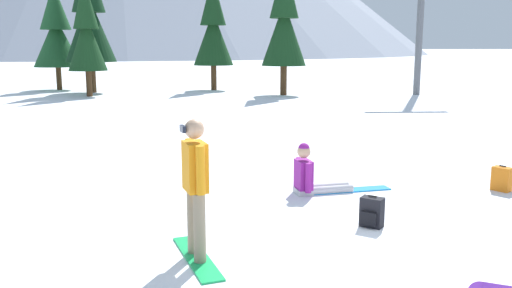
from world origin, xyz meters
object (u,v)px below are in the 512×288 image
snowboarder_midground (313,176)px  pine_tree_slender (56,32)px  backpack_orange (502,179)px  pine_tree_leaning (89,16)px  snowboarder_foreground (195,186)px  pine_tree_broad (86,32)px  pine_tree_young (213,28)px  backpack_black (372,213)px  pine_tree_twin (284,22)px

snowboarder_midground → pine_tree_slender: bearing=115.9°
backpack_orange → pine_tree_leaning: pine_tree_leaning is taller
snowboarder_foreground → pine_tree_leaning: size_ratio=0.23×
snowboarder_foreground → pine_tree_broad: pine_tree_broad is taller
pine_tree_young → snowboarder_midground: bearing=-84.4°
pine_tree_broad → pine_tree_young: size_ratio=0.91×
pine_tree_broad → pine_tree_leaning: bearing=99.5°
snowboarder_midground → pine_tree_leaning: (-9.10, 21.78, 3.93)m
backpack_orange → pine_tree_broad: size_ratio=0.08×
backpack_orange → pine_tree_young: size_ratio=0.07×
snowboarder_midground → backpack_orange: snowboarder_midground is taller
snowboarder_midground → pine_tree_broad: size_ratio=0.30×
snowboarder_foreground → snowboarder_midground: bearing=56.7°
pine_tree_young → pine_tree_leaning: size_ratio=0.86×
backpack_orange → pine_tree_leaning: bearing=120.0°
snowboarder_foreground → backpack_black: snowboarder_foreground is taller
snowboarder_midground → pine_tree_slender: pine_tree_slender is taller
backpack_orange → pine_tree_young: pine_tree_young is taller
pine_tree_leaning → backpack_orange: bearing=-60.0°
pine_tree_young → pine_tree_leaning: bearing=-168.3°
snowboarder_midground → backpack_black: size_ratio=3.87×
pine_tree_broad → snowboarder_midground: bearing=-65.8°
backpack_black → pine_tree_leaning: bearing=112.3°
pine_tree_leaning → pine_tree_young: bearing=11.7°
pine_tree_young → pine_tree_leaning: (-6.81, -1.41, 0.62)m
snowboarder_midground → pine_tree_slender: 26.61m
backpack_black → pine_tree_broad: pine_tree_broad is taller
backpack_black → backpack_orange: bearing=32.5°
snowboarder_foreground → snowboarder_midground: 3.55m
backpack_orange → pine_tree_slender: (-15.04, 23.77, 3.18)m
pine_tree_twin → pine_tree_young: (-3.81, 3.57, -0.23)m
backpack_black → pine_tree_slender: 28.52m
pine_tree_young → pine_tree_slender: pine_tree_young is taller
snowboarder_midground → backpack_orange: (3.48, 0.00, -0.10)m
snowboarder_foreground → pine_tree_young: 26.26m
snowboarder_foreground → pine_tree_twin: (3.44, 22.55, 2.93)m
snowboarder_foreground → snowboarder_midground: (1.92, 2.92, -0.62)m
backpack_black → pine_tree_broad: (-9.26, 21.20, 3.09)m
backpack_orange → pine_tree_slender: size_ratio=0.08×
snowboarder_midground → pine_tree_slender: size_ratio=0.29×
snowboarder_foreground → pine_tree_slender: (-9.63, 26.69, 2.47)m
pine_tree_young → pine_tree_broad: bearing=-149.0°
snowboarder_foreground → pine_tree_slender: 28.48m
snowboarder_midground → pine_tree_twin: (1.52, 19.63, 3.54)m
pine_tree_broad → backpack_orange: bearing=-57.8°
pine_tree_broad → snowboarder_foreground: bearing=-73.1°
snowboarder_midground → pine_tree_twin: pine_tree_twin is taller
snowboarder_foreground → snowboarder_midground: size_ratio=0.96×
snowboarder_foreground → pine_tree_leaning: pine_tree_leaning is taller
pine_tree_young → snowboarder_foreground: bearing=-89.2°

